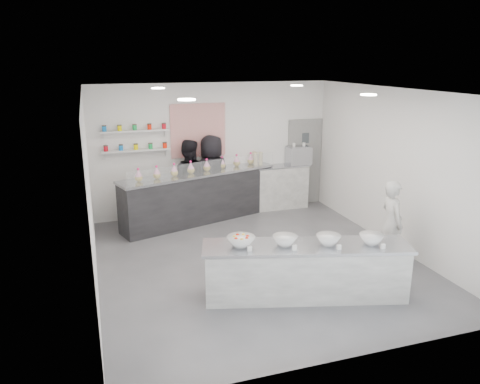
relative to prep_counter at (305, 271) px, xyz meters
name	(u,v)px	position (x,y,z in m)	size (l,w,h in m)	color
floor	(257,261)	(-0.25, 1.42, -0.42)	(6.00, 6.00, 0.00)	#515156
ceiling	(259,91)	(-0.25, 1.42, 2.58)	(6.00, 6.00, 0.00)	white
back_wall	(213,149)	(-0.25, 4.42, 1.08)	(5.50, 5.50, 0.00)	white
left_wall	(90,194)	(-3.00, 1.42, 1.08)	(6.00, 6.00, 0.00)	white
right_wall	(395,169)	(2.50, 1.42, 1.08)	(6.00, 6.00, 0.00)	white
back_door	(304,162)	(2.05, 4.39, 0.63)	(0.88, 0.04, 2.10)	gray
pattern_panel	(198,131)	(-0.60, 4.40, 1.53)	(1.25, 0.03, 1.20)	#CC3F3D
jar_shelf_lower	(136,150)	(-2.00, 4.32, 1.18)	(1.45, 0.22, 0.04)	silver
jar_shelf_upper	(135,131)	(-2.00, 4.32, 1.60)	(1.45, 0.22, 0.04)	silver
preserve_jars	(135,137)	(-2.00, 4.30, 1.46)	(1.45, 0.10, 0.56)	red
downlight_0	(187,100)	(-1.65, 0.42, 2.56)	(0.24, 0.24, 0.02)	white
downlight_1	(369,95)	(1.15, 0.42, 2.56)	(0.24, 0.24, 0.02)	white
downlight_2	(158,88)	(-1.65, 3.02, 2.56)	(0.24, 0.24, 0.02)	white
downlight_3	(297,86)	(1.15, 3.02, 2.56)	(0.24, 0.24, 0.02)	white
prep_counter	(305,271)	(0.00, 0.00, 0.00)	(3.09, 0.70, 0.84)	#999995
back_bar	(200,197)	(-0.73, 3.85, 0.14)	(3.62, 0.66, 1.12)	black
sneeze_guard	(206,168)	(-0.64, 3.55, 0.85)	(3.57, 0.02, 0.31)	white
espresso_ledge	(278,187)	(1.30, 4.20, 0.10)	(1.42, 0.45, 1.05)	#999995
espresso_machine	(299,156)	(1.80, 4.20, 0.84)	(0.55, 0.38, 0.42)	#93969E
cup_stacks	(257,160)	(0.75, 4.20, 0.82)	(0.24, 0.24, 0.37)	tan
prep_bowls	(307,240)	(0.00, 0.00, 0.50)	(2.32, 0.47, 0.15)	white
label_cards	(330,254)	(0.13, -0.49, 0.46)	(2.01, 0.04, 0.07)	white
cookie_bags	(199,166)	(-0.73, 3.85, 0.84)	(2.96, 0.16, 0.28)	pink
woman_prep	(391,223)	(1.91, 0.60, 0.34)	(0.56, 0.37, 1.53)	beige
staff_left	(188,180)	(-0.92, 4.10, 0.48)	(0.88, 0.69, 1.81)	black
staff_right	(212,176)	(-0.38, 4.10, 0.52)	(0.92, 0.60, 1.89)	black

